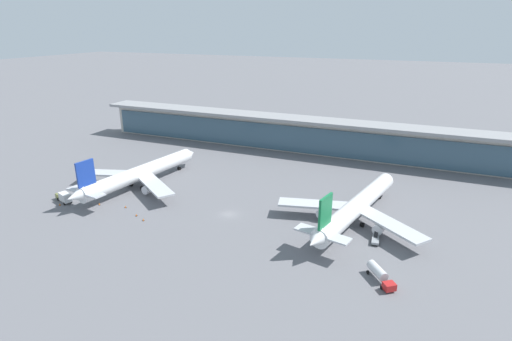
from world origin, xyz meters
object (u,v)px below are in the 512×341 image
object	(u,v)px
safety_cone_echo	(143,220)
safety_cone_delta	(99,204)
safety_cone_bravo	(60,204)
service_truck_by_tail_grey	(375,239)
service_truck_mid_apron_olive	(64,197)
safety_cone_charlie	(136,215)
safety_cone_alpha	(125,207)
airliner_centre_stand	(356,207)
service_truck_near_nose_red	(380,274)
service_truck_under_wing_blue	(119,176)
airliner_left_stand	(139,174)

from	to	relation	value
safety_cone_echo	safety_cone_delta	bearing A→B (deg)	169.88
safety_cone_bravo	safety_cone_delta	world-z (taller)	same
safety_cone_echo	service_truck_by_tail_grey	bearing A→B (deg)	12.00
service_truck_mid_apron_olive	safety_cone_charlie	size ratio (longest dim) A/B	10.92
safety_cone_charlie	safety_cone_delta	xyz separation A→B (m)	(-15.50, 1.79, 0.00)
safety_cone_alpha	service_truck_mid_apron_olive	bearing A→B (deg)	-169.23
safety_cone_alpha	safety_cone_bravo	distance (m)	20.78
airliner_centre_stand	service_truck_near_nose_red	xyz separation A→B (m)	(9.76, -26.08, -2.98)
safety_cone_alpha	safety_cone_bravo	size ratio (longest dim) A/B	1.00
service_truck_by_tail_grey	safety_cone_bravo	xyz separation A→B (m)	(-92.37, -14.71, -0.49)
safety_cone_echo	service_truck_under_wing_blue	bearing A→B (deg)	140.51
airliner_centre_stand	safety_cone_delta	size ratio (longest dim) A/B	79.21
airliner_centre_stand	safety_cone_alpha	distance (m)	68.22
service_truck_by_tail_grey	safety_cone_delta	xyz separation A→B (m)	(-81.46, -9.80, -0.49)
safety_cone_charlie	safety_cone_delta	distance (m)	15.60
service_truck_mid_apron_olive	safety_cone_bravo	xyz separation A→B (m)	(0.69, -2.57, -1.37)
service_truck_under_wing_blue	safety_cone_echo	size ratio (longest dim) A/B	10.91
service_truck_under_wing_blue	safety_cone_echo	xyz separation A→B (m)	(27.69, -22.82, -1.37)
safety_cone_charlie	service_truck_by_tail_grey	bearing A→B (deg)	9.97
safety_cone_delta	service_truck_near_nose_red	bearing A→B (deg)	-4.87
service_truck_near_nose_red	safety_cone_alpha	size ratio (longest dim) A/B	11.70
safety_cone_bravo	safety_cone_charlie	distance (m)	26.59
service_truck_near_nose_red	safety_cone_echo	bearing A→B (deg)	176.70
service_truck_mid_apron_olive	safety_cone_bravo	size ratio (longest dim) A/B	10.92
airliner_left_stand	service_truck_near_nose_red	world-z (taller)	airliner_left_stand
service_truck_near_nose_red	safety_cone_charlie	size ratio (longest dim) A/B	11.70
service_truck_near_nose_red	safety_cone_charlie	world-z (taller)	service_truck_near_nose_red
safety_cone_echo	airliner_centre_stand	bearing A→B (deg)	21.93
service_truck_near_nose_red	service_truck_by_tail_grey	size ratio (longest dim) A/B	1.19
service_truck_mid_apron_olive	safety_cone_delta	xyz separation A→B (m)	(11.61, 2.34, -1.37)
airliner_left_stand	service_truck_near_nose_red	xyz separation A→B (m)	(82.50, -24.45, -2.98)
safety_cone_bravo	safety_cone_echo	size ratio (longest dim) A/B	1.00
service_truck_near_nose_red	safety_cone_delta	size ratio (longest dim) A/B	11.70
service_truck_mid_apron_olive	service_truck_by_tail_grey	world-z (taller)	service_truck_mid_apron_olive
service_truck_mid_apron_olive	safety_cone_charlie	bearing A→B (deg)	1.17
airliner_left_stand	service_truck_mid_apron_olive	distance (m)	24.01
service_truck_near_nose_red	safety_cone_echo	xyz separation A→B (m)	(-65.21, 3.76, -1.39)
service_truck_under_wing_blue	service_truck_mid_apron_olive	size ratio (longest dim) A/B	1.00
service_truck_under_wing_blue	safety_cone_alpha	world-z (taller)	service_truck_under_wing_blue
service_truck_mid_apron_olive	safety_cone_charlie	xyz separation A→B (m)	(27.11, 0.55, -1.37)
airliner_left_stand	service_truck_under_wing_blue	world-z (taller)	airliner_left_stand
safety_cone_bravo	service_truck_mid_apron_olive	bearing A→B (deg)	105.12
safety_cone_charlie	safety_cone_delta	world-z (taller)	same
airliner_centre_stand	service_truck_mid_apron_olive	size ratio (longest dim) A/B	7.25
service_truck_near_nose_red	safety_cone_delta	bearing A→B (deg)	175.13
service_truck_under_wing_blue	safety_cone_bravo	bearing A→B (deg)	-95.75
service_truck_mid_apron_olive	safety_cone_alpha	world-z (taller)	service_truck_mid_apron_olive
safety_cone_delta	safety_cone_echo	bearing A→B (deg)	-10.12
airliner_centre_stand	service_truck_near_nose_red	size ratio (longest dim) A/B	6.77
service_truck_under_wing_blue	airliner_left_stand	bearing A→B (deg)	-11.56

